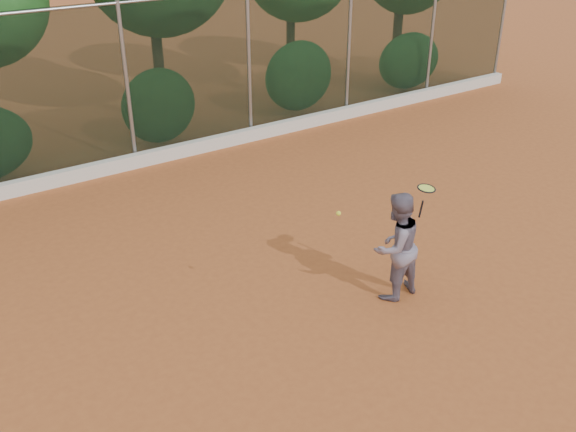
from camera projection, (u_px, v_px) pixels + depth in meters
ground at (327, 320)px, 9.16m from camera, size 80.00×80.00×0.00m
concrete_curb at (139, 160)px, 14.09m from camera, size 24.00×0.20×0.30m
tennis_player at (396, 246)px, 9.35m from camera, size 0.86×0.69×1.69m
chainlink_fence at (127, 82)px, 13.44m from camera, size 24.09×0.09×3.50m
tennis_racket at (426, 191)px, 8.99m from camera, size 0.34×0.35×0.51m
tennis_ball_in_flight at (339, 213)px, 7.86m from camera, size 0.06×0.06×0.06m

